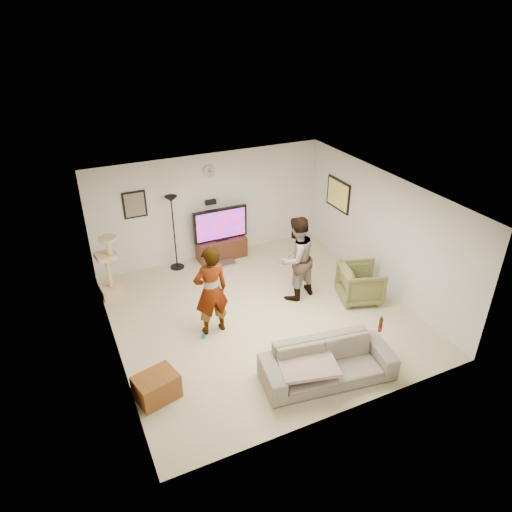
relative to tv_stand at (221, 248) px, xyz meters
name	(u,v)px	position (x,y,z in m)	size (l,w,h in m)	color
floor	(261,315)	(-0.15, -2.50, -0.25)	(5.50, 5.50, 0.02)	beige
ceiling	(262,195)	(-0.15, -2.50, 2.27)	(5.50, 5.50, 0.02)	silver
wall_back	(210,206)	(-0.15, 0.25, 1.01)	(5.50, 0.04, 2.50)	beige
wall_front	(348,347)	(-0.15, -5.25, 1.01)	(5.50, 0.04, 2.50)	beige
wall_left	(109,294)	(-2.90, -2.50, 1.01)	(0.04, 5.50, 2.50)	beige
wall_right	(382,231)	(2.60, -2.50, 1.01)	(0.04, 5.50, 2.50)	beige
wall_clock	(209,171)	(-0.15, 0.22, 1.86)	(0.26, 0.26, 0.04)	silver
wall_speaker	(211,202)	(-0.15, 0.19, 1.14)	(0.25, 0.10, 0.10)	black
picture_back	(135,205)	(-1.85, 0.23, 1.36)	(0.42, 0.03, 0.52)	#675D51
picture_right	(338,195)	(2.58, -0.90, 1.26)	(0.03, 0.78, 0.62)	#FEEF5D
tv_stand	(221,248)	(0.00, 0.00, 0.00)	(1.17, 0.45, 0.49)	#351B0E
console_box	(227,263)	(-0.03, -0.40, -0.21)	(0.40, 0.30, 0.07)	silver
tv	(221,224)	(0.00, 0.00, 0.63)	(1.30, 0.08, 0.77)	black
tv_screen	(221,225)	(0.00, -0.04, 0.63)	(1.19, 0.01, 0.68)	red
floor_lamp	(174,233)	(-1.11, -0.02, 0.63)	(0.32, 0.32, 1.75)	black
cat_tree	(108,266)	(-2.68, -0.54, 0.44)	(0.43, 0.43, 1.36)	#CDB281
person_left	(211,291)	(-1.18, -2.58, 0.63)	(0.64, 0.42, 1.76)	#A4A5AC
person_right	(296,259)	(0.76, -2.21, 0.65)	(0.87, 0.68, 1.78)	navy
sofa	(328,363)	(0.07, -4.54, 0.07)	(2.14, 0.84, 0.63)	slate
throw_blanket	(308,364)	(-0.31, -4.54, 0.18)	(0.90, 0.70, 0.06)	tan
beer_bottle	(381,325)	(1.05, -4.54, 0.51)	(0.06, 0.06, 0.25)	#3B1C0A
armchair	(360,283)	(1.92, -2.87, 0.13)	(0.80, 0.83, 0.75)	brown
side_table	(157,387)	(-2.55, -3.79, -0.03)	(0.64, 0.48, 0.42)	brown
toy_ball	(204,336)	(-1.42, -2.72, -0.20)	(0.08, 0.08, 0.08)	#006D8A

